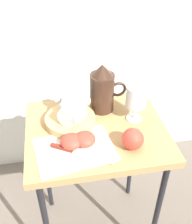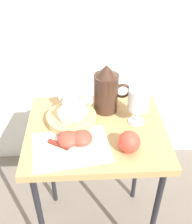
{
  "view_description": "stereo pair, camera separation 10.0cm",
  "coord_description": "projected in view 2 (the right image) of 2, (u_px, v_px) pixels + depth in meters",
  "views": [
    {
      "loc": [
        -0.14,
        -0.79,
        1.39
      ],
      "look_at": [
        0.0,
        0.0,
        0.78
      ],
      "focal_mm": 43.56,
      "sensor_mm": 36.0,
      "label": 1
    },
    {
      "loc": [
        -0.04,
        -0.8,
        1.39
      ],
      "look_at": [
        0.0,
        0.0,
        0.78
      ],
      "focal_mm": 43.56,
      "sensor_mm": 36.0,
      "label": 2
    }
  ],
  "objects": [
    {
      "name": "knife",
      "position": [
        68.0,
        148.0,
        0.95
      ],
      "size": [
        0.21,
        0.13,
        0.01
      ],
      "color": "silver",
      "rests_on": "linen_napkin"
    },
    {
      "name": "apple_half_left",
      "position": [
        68.0,
        139.0,
        0.97
      ],
      "size": [
        0.08,
        0.08,
        0.04
      ],
      "primitive_type": "ellipsoid",
      "color": "#CC3D2D",
      "rests_on": "linen_napkin"
    },
    {
      "name": "basket_tray",
      "position": [
        72.0,
        118.0,
        1.08
      ],
      "size": [
        0.2,
        0.2,
        0.03
      ],
      "primitive_type": "cylinder",
      "color": "tan",
      "rests_on": "table"
    },
    {
      "name": "apple_half_right",
      "position": [
        82.0,
        138.0,
        0.97
      ],
      "size": [
        0.08,
        0.08,
        0.04
      ],
      "primitive_type": "ellipsoid",
      "color": "#CC3D2D",
      "rests_on": "linen_napkin"
    },
    {
      "name": "linen_napkin",
      "position": [
        71.0,
        147.0,
        0.97
      ],
      "size": [
        0.3,
        0.23,
        0.0
      ],
      "primitive_type": "cube",
      "rotation": [
        0.0,
        0.0,
        0.15
      ],
      "color": "silver",
      "rests_on": "table"
    },
    {
      "name": "wine_glass_upright",
      "position": [
        139.0,
        101.0,
        1.02
      ],
      "size": [
        0.08,
        0.08,
        0.15
      ],
      "color": "silver",
      "rests_on": "table"
    },
    {
      "name": "pitcher",
      "position": [
        106.0,
        92.0,
        1.1
      ],
      "size": [
        0.15,
        0.1,
        0.21
      ],
      "color": "#382319",
      "rests_on": "table"
    },
    {
      "name": "curtain_drape",
      "position": [
        90.0,
        5.0,
        1.32
      ],
      "size": [
        2.4,
        0.03,
        2.02
      ],
      "primitive_type": "cube",
      "color": "white",
      "rests_on": "ground_plane"
    },
    {
      "name": "apple_whole",
      "position": [
        129.0,
        142.0,
        0.94
      ],
      "size": [
        0.08,
        0.08,
        0.08
      ],
      "primitive_type": "sphere",
      "color": "#CC3D2D",
      "rests_on": "table"
    },
    {
      "name": "wine_glass_tipped_far",
      "position": [
        74.0,
        107.0,
        1.04
      ],
      "size": [
        0.12,
        0.16,
        0.08
      ],
      "color": "silver",
      "rests_on": "basket_tray"
    },
    {
      "name": "wine_glass_tipped_near",
      "position": [
        72.0,
        111.0,
        1.02
      ],
      "size": [
        0.14,
        0.15,
        0.08
      ],
      "color": "silver",
      "rests_on": "basket_tray"
    },
    {
      "name": "table",
      "position": [
        96.0,
        143.0,
        1.1
      ],
      "size": [
        0.54,
        0.45,
        0.7
      ],
      "color": "#AD8451",
      "rests_on": "ground_plane"
    }
  ]
}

